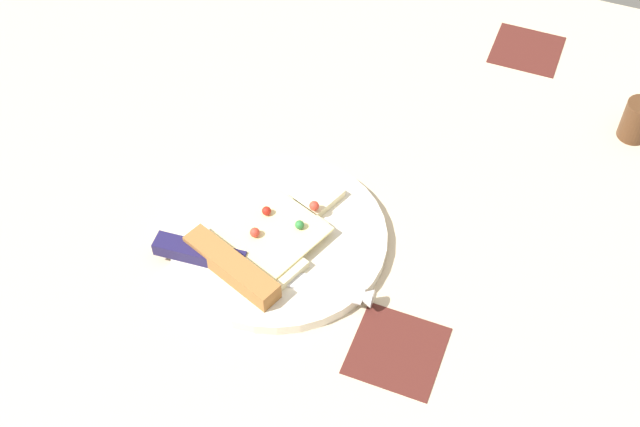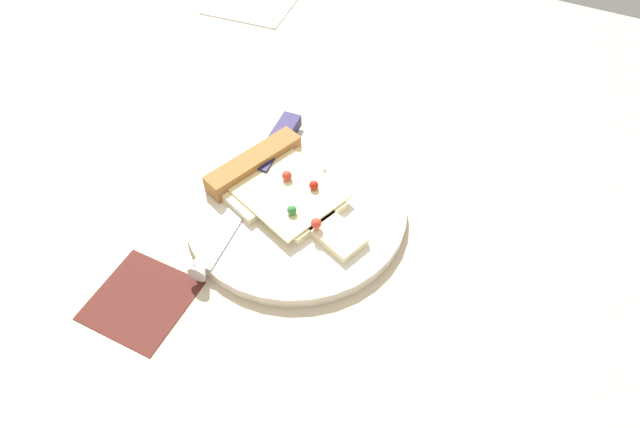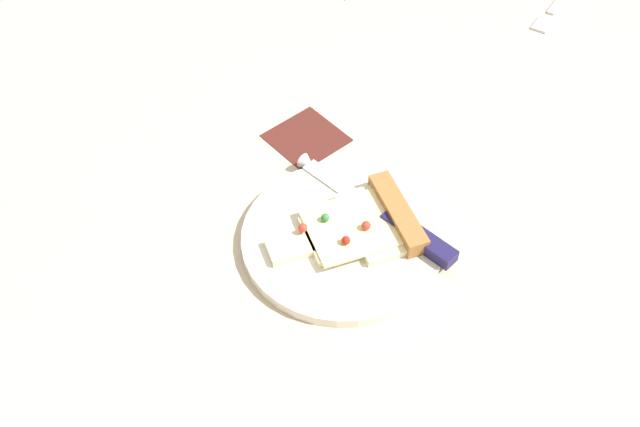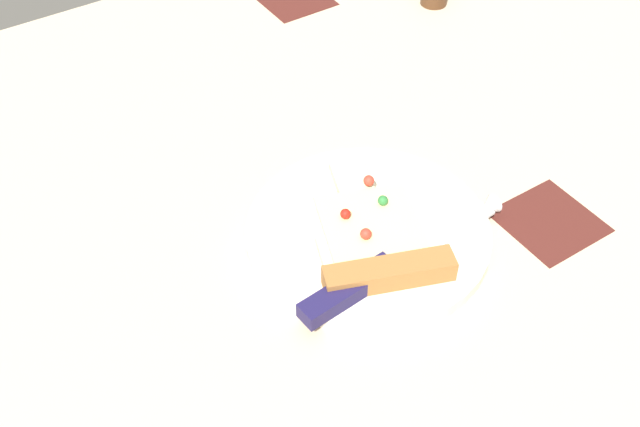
{
  "view_description": "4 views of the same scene",
  "coord_description": "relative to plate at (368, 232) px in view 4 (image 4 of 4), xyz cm",
  "views": [
    {
      "loc": [
        17.46,
        -43.53,
        74.06
      ],
      "look_at": [
        -3.88,
        10.72,
        4.04
      ],
      "focal_mm": 47.65,
      "sensor_mm": 36.0,
      "label": 1
    },
    {
      "loc": [
        26.03,
        27.83,
        46.66
      ],
      "look_at": [
        -5.9,
        12.18,
        3.96
      ],
      "focal_mm": 31.21,
      "sensor_mm": 36.0,
      "label": 2
    },
    {
      "loc": [
        -48.32,
        47.03,
        70.23
      ],
      "look_at": [
        -4.56,
        9.0,
        2.89
      ],
      "focal_mm": 42.42,
      "sensor_mm": 36.0,
      "label": 3
    },
    {
      "loc": [
        -40.55,
        -32.83,
        55.47
      ],
      "look_at": [
        -11.01,
        12.03,
        1.93
      ],
      "focal_mm": 43.61,
      "sensor_mm": 36.0,
      "label": 4
    }
  ],
  "objects": [
    {
      "name": "knife",
      "position": [
        -1.96,
        -5.57,
        1.3
      ],
      "size": [
        24.09,
        4.14,
        2.45
      ],
      "rotation": [
        0.0,
        0.0,
        4.8
      ],
      "color": "silver",
      "rests_on": "plate"
    },
    {
      "name": "pizza_slice",
      "position": [
        -0.91,
        -2.42,
        1.48
      ],
      "size": [
        14.26,
        19.03,
        2.41
      ],
      "rotation": [
        0.0,
        0.0,
        5.92
      ],
      "color": "beige",
      "rests_on": "plate"
    },
    {
      "name": "ground_plane",
      "position": [
        7.88,
        -8.35,
        -2.19
      ],
      "size": [
        131.5,
        131.5,
        3.0
      ],
      "color": "#C6B293",
      "rests_on": "ground"
    },
    {
      "name": "plate",
      "position": [
        0.0,
        0.0,
        0.0
      ],
      "size": [
        23.9,
        23.9,
        1.39
      ],
      "primitive_type": "cylinder",
      "color": "silver",
      "rests_on": "ground_plane"
    }
  ]
}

